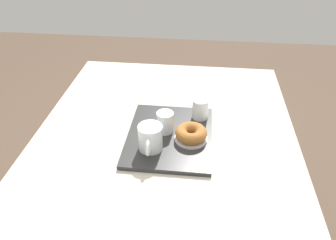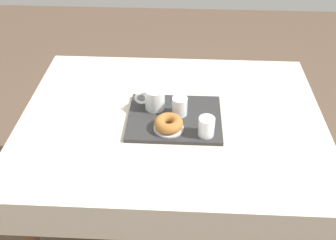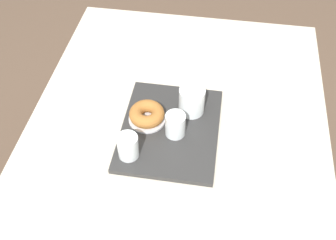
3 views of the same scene
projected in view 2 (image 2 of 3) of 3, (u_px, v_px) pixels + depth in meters
ground_plane at (171, 223)px, 2.11m from camera, size 6.00×6.00×0.00m
dining_table at (172, 132)px, 1.70m from camera, size 1.31×1.00×0.75m
serving_tray at (175, 118)px, 1.62m from camera, size 0.40×0.32×0.02m
tea_mug_left at (154, 99)px, 1.64m from camera, size 0.13×0.09×0.09m
water_glass_near at (180, 107)px, 1.61m from camera, size 0.07×0.07×0.08m
water_glass_far at (206, 127)px, 1.50m from camera, size 0.07×0.07×0.08m
donut_plate_left at (169, 128)px, 1.55m from camera, size 0.12×0.12×0.01m
sugar_donut_left at (169, 123)px, 1.53m from camera, size 0.12×0.12×0.04m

